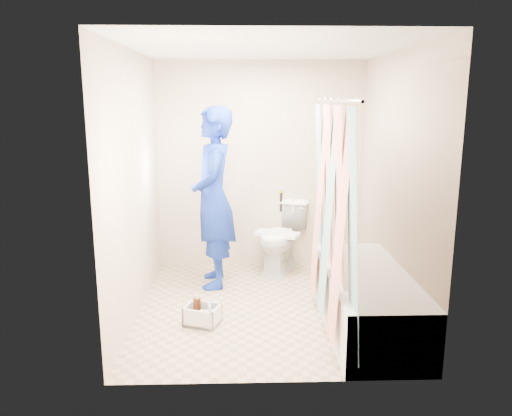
{
  "coord_description": "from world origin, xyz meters",
  "views": [
    {
      "loc": [
        -0.23,
        -4.48,
        1.97
      ],
      "look_at": [
        -0.08,
        0.35,
        0.91
      ],
      "focal_mm": 35.0,
      "sensor_mm": 36.0,
      "label": 1
    }
  ],
  "objects_px": {
    "bathtub": "(365,298)",
    "plumber": "(213,198)",
    "toilet": "(281,237)",
    "cleaning_caddy": "(203,316)"
  },
  "relations": [
    {
      "from": "bathtub",
      "to": "toilet",
      "type": "distance_m",
      "value": 1.63
    },
    {
      "from": "toilet",
      "to": "plumber",
      "type": "relative_size",
      "value": 0.42
    },
    {
      "from": "bathtub",
      "to": "toilet",
      "type": "relative_size",
      "value": 2.18
    },
    {
      "from": "toilet",
      "to": "plumber",
      "type": "bearing_deg",
      "value": -125.52
    },
    {
      "from": "plumber",
      "to": "bathtub",
      "type": "bearing_deg",
      "value": 47.02
    },
    {
      "from": "bathtub",
      "to": "cleaning_caddy",
      "type": "bearing_deg",
      "value": 177.1
    },
    {
      "from": "toilet",
      "to": "cleaning_caddy",
      "type": "xyz_separation_m",
      "value": [
        -0.8,
        -1.43,
        -0.32
      ]
    },
    {
      "from": "bathtub",
      "to": "plumber",
      "type": "bearing_deg",
      "value": 141.86
    },
    {
      "from": "bathtub",
      "to": "plumber",
      "type": "distance_m",
      "value": 1.87
    },
    {
      "from": "bathtub",
      "to": "plumber",
      "type": "height_order",
      "value": "plumber"
    }
  ]
}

